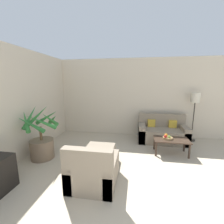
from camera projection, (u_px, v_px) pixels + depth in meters
wall_back at (148, 98)px, 5.21m from camera, size 7.88×0.06×2.70m
potted_palm at (42, 141)px, 3.71m from camera, size 0.95×0.95×1.33m
sofa_loveseat at (162, 132)px, 4.85m from camera, size 1.50×0.80×0.86m
floor_lamp at (195, 101)px, 4.70m from camera, size 0.26×0.26×1.57m
coffee_table at (171, 141)px, 3.96m from camera, size 0.89×0.50×0.41m
fruit_bowl at (168, 138)px, 3.97m from camera, size 0.25×0.25×0.04m
apple_red at (165, 136)px, 3.93m from camera, size 0.07×0.07×0.07m
apple_green at (169, 137)px, 3.91m from camera, size 0.06×0.06×0.06m
orange_fruit at (166, 135)px, 4.00m from camera, size 0.08×0.08×0.08m
armchair at (93, 171)px, 2.77m from camera, size 0.84×0.88×0.84m
ottoman at (100, 154)px, 3.57m from camera, size 0.65×0.51×0.40m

